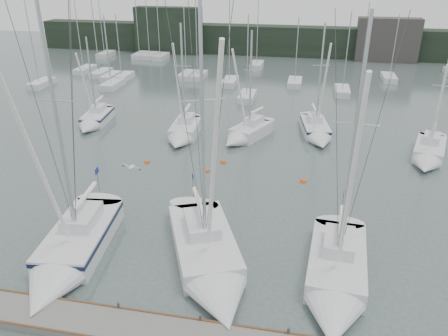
% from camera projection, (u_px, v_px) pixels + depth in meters
% --- Properties ---
extents(ground, '(160.00, 160.00, 0.00)m').
position_uv_depth(ground, '(183.00, 267.00, 24.09)').
color(ground, '#475754').
rests_on(ground, ground).
extents(dock, '(24.00, 2.00, 0.40)m').
position_uv_depth(dock, '(152.00, 332.00, 19.57)').
color(dock, '#63635E').
rests_on(dock, ground).
extents(far_treeline, '(90.00, 4.00, 5.00)m').
position_uv_depth(far_treeline, '(280.00, 41.00, 77.96)').
color(far_treeline, black).
rests_on(far_treeline, ground).
extents(far_building_left, '(12.00, 3.00, 8.00)m').
position_uv_depth(far_building_left, '(169.00, 30.00, 79.11)').
color(far_building_left, black).
rests_on(far_building_left, ground).
extents(far_building_right, '(10.00, 3.00, 7.00)m').
position_uv_depth(far_building_right, '(387.00, 40.00, 72.56)').
color(far_building_right, '#3D3A38').
rests_on(far_building_right, ground).
extents(mast_forest, '(60.09, 26.64, 13.80)m').
position_uv_depth(mast_forest, '(206.00, 73.00, 64.31)').
color(mast_forest, silver).
rests_on(mast_forest, ground).
extents(sailboat_near_left, '(4.20, 10.34, 15.23)m').
position_uv_depth(sailboat_near_left, '(68.00, 256.00, 23.96)').
color(sailboat_near_left, silver).
rests_on(sailboat_near_left, ground).
extents(sailboat_near_center, '(7.05, 10.61, 15.72)m').
position_uv_depth(sailboat_near_center, '(211.00, 267.00, 23.15)').
color(sailboat_near_center, silver).
rests_on(sailboat_near_center, ground).
extents(sailboat_near_right, '(3.54, 9.53, 14.56)m').
position_uv_depth(sailboat_near_right, '(336.00, 284.00, 21.94)').
color(sailboat_near_right, silver).
rests_on(sailboat_near_right, ground).
extents(sailboat_mid_a, '(3.00, 6.84, 9.45)m').
position_uv_depth(sailboat_mid_a, '(94.00, 121.00, 44.63)').
color(sailboat_mid_a, silver).
rests_on(sailboat_mid_a, ground).
extents(sailboat_mid_b, '(2.87, 7.08, 11.22)m').
position_uv_depth(sailboat_mid_b, '(183.00, 134.00, 41.18)').
color(sailboat_mid_b, silver).
rests_on(sailboat_mid_b, ground).
extents(sailboat_mid_c, '(4.72, 6.82, 10.62)m').
position_uv_depth(sailboat_mid_c, '(244.00, 135.00, 40.98)').
color(sailboat_mid_c, silver).
rests_on(sailboat_mid_c, ground).
extents(sailboat_mid_d, '(3.51, 7.92, 11.17)m').
position_uv_depth(sailboat_mid_d, '(317.00, 132.00, 41.63)').
color(sailboat_mid_d, silver).
rests_on(sailboat_mid_d, ground).
extents(sailboat_mid_e, '(4.25, 7.70, 10.36)m').
position_uv_depth(sailboat_mid_e, '(428.00, 155.00, 36.65)').
color(sailboat_mid_e, silver).
rests_on(sailboat_mid_e, ground).
extents(buoy_a, '(0.48, 0.48, 0.48)m').
position_uv_depth(buoy_a, '(207.00, 171.00, 35.10)').
color(buoy_a, '#DD5613').
rests_on(buoy_a, ground).
extents(buoy_b, '(0.53, 0.53, 0.53)m').
position_uv_depth(buoy_b, '(303.00, 182.00, 33.44)').
color(buoy_b, '#DD5613').
rests_on(buoy_b, ground).
extents(buoy_c, '(0.50, 0.50, 0.50)m').
position_uv_depth(buoy_c, '(147.00, 162.00, 36.65)').
color(buoy_c, '#DD5613').
rests_on(buoy_c, ground).
extents(seagull, '(0.97, 0.47, 0.19)m').
position_uv_depth(seagull, '(131.00, 167.00, 20.86)').
color(seagull, silver).
rests_on(seagull, ground).
extents(buoy_d, '(0.53, 0.53, 0.53)m').
position_uv_depth(buoy_d, '(223.00, 162.00, 36.62)').
color(buoy_d, '#DD5613').
rests_on(buoy_d, ground).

